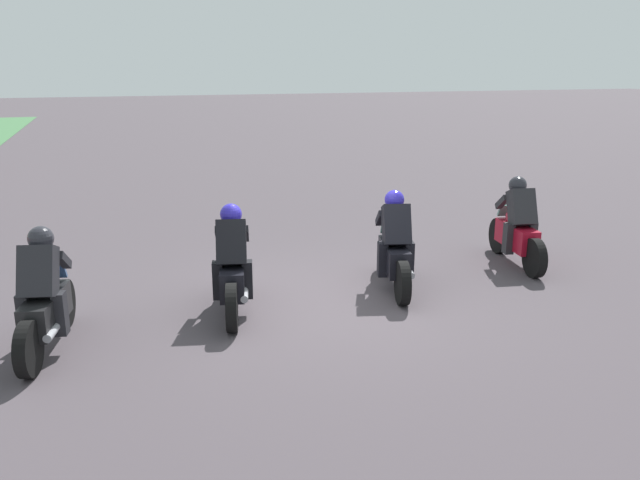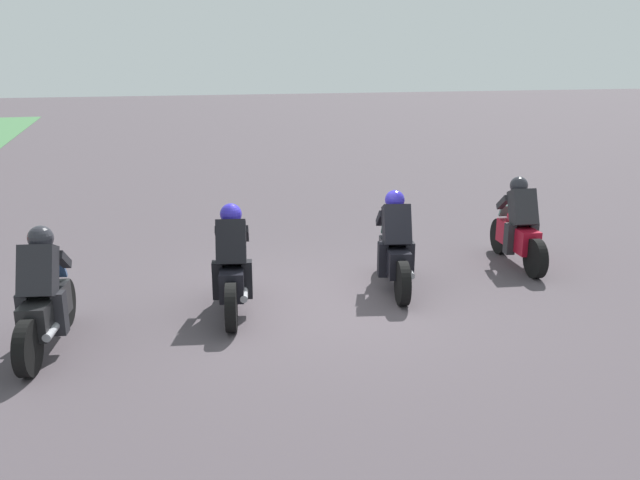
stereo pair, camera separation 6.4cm
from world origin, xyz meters
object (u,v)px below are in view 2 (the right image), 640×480
rider_lane_a (519,229)px  rider_lane_d (45,300)px  rider_lane_b (395,249)px  rider_lane_c (233,268)px

rider_lane_a → rider_lane_d: same height
rider_lane_a → rider_lane_d: 7.47m
rider_lane_b → rider_lane_c: 2.53m
rider_lane_a → rider_lane_b: (-0.48, 2.48, 0.00)m
rider_lane_a → rider_lane_b: same height
rider_lane_b → rider_lane_c: (-0.22, 2.52, 0.00)m
rider_lane_c → rider_lane_a: bearing=-70.2°
rider_lane_c → rider_lane_b: bearing=-73.3°
rider_lane_c → rider_lane_d: (-0.57, 2.36, 0.00)m
rider_lane_a → rider_lane_c: bearing=107.3°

